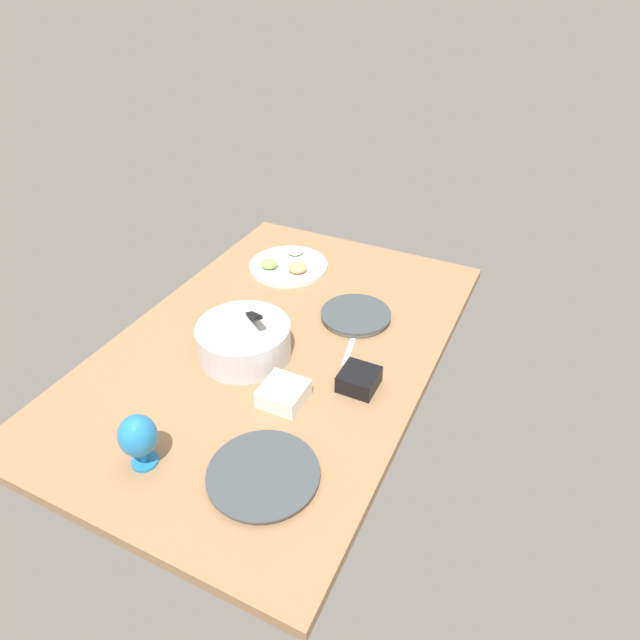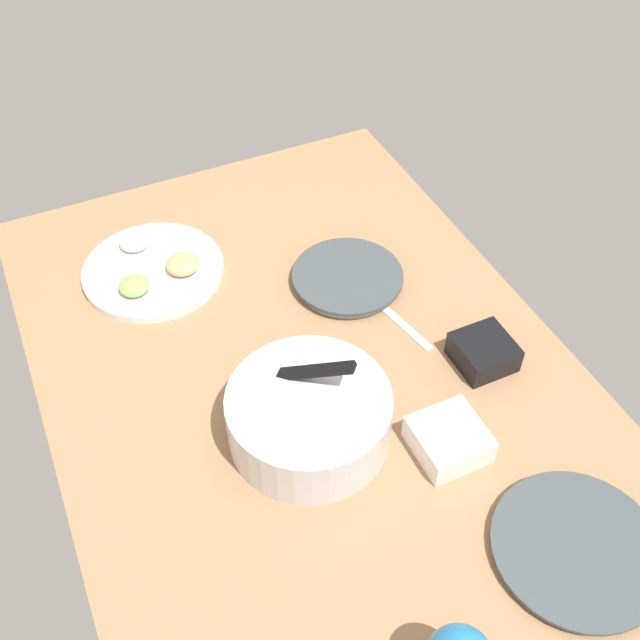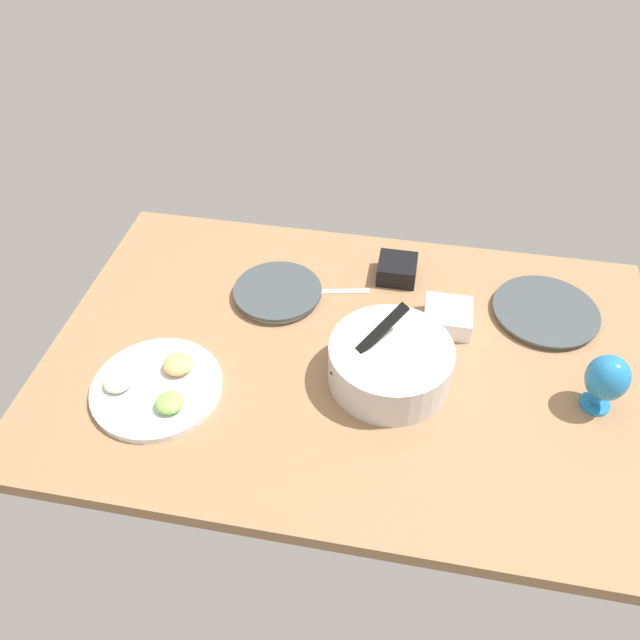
{
  "view_description": "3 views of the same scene",
  "coord_description": "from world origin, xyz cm",
  "px_view_note": "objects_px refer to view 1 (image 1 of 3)",
  "views": [
    {
      "loc": [
        -125.86,
        -77.3,
        114.91
      ],
      "look_at": [
        9.19,
        -12.0,
        7.4
      ],
      "focal_mm": 30.73,
      "sensor_mm": 36.0,
      "label": 1
    },
    {
      "loc": [
        -85.97,
        39.41,
        119.66
      ],
      "look_at": [
        10.34,
        -5.18,
        7.4
      ],
      "focal_mm": 42.42,
      "sensor_mm": 36.0,
      "label": 2
    },
    {
      "loc": [
        -11.01,
        109.6,
        120.37
      ],
      "look_at": [
        9.7,
        -3.78,
        7.4
      ],
      "focal_mm": 34.79,
      "sensor_mm": 36.0,
      "label": 3
    }
  ],
  "objects_px": {
    "mixing_bowl": "(244,339)",
    "square_bowl_black": "(359,379)",
    "hurricane_glass_blue": "(138,437)",
    "fruit_platter": "(288,265)",
    "dinner_plate_left": "(263,475)",
    "square_bowl_white": "(284,393)",
    "dinner_plate_right": "(356,316)"
  },
  "relations": [
    {
      "from": "dinner_plate_right",
      "to": "fruit_platter",
      "type": "relative_size",
      "value": 0.78
    },
    {
      "from": "mixing_bowl",
      "to": "hurricane_glass_blue",
      "type": "relative_size",
      "value": 1.89
    },
    {
      "from": "dinner_plate_left",
      "to": "square_bowl_white",
      "type": "distance_m",
      "value": 0.29
    },
    {
      "from": "square_bowl_white",
      "to": "mixing_bowl",
      "type": "bearing_deg",
      "value": 58.19
    },
    {
      "from": "dinner_plate_right",
      "to": "square_bowl_white",
      "type": "distance_m",
      "value": 0.48
    },
    {
      "from": "dinner_plate_right",
      "to": "square_bowl_white",
      "type": "height_order",
      "value": "square_bowl_white"
    },
    {
      "from": "mixing_bowl",
      "to": "square_bowl_black",
      "type": "bearing_deg",
      "value": -87.62
    },
    {
      "from": "hurricane_glass_blue",
      "to": "square_bowl_black",
      "type": "height_order",
      "value": "hurricane_glass_blue"
    },
    {
      "from": "square_bowl_black",
      "to": "square_bowl_white",
      "type": "relative_size",
      "value": 0.89
    },
    {
      "from": "fruit_platter",
      "to": "square_bowl_white",
      "type": "distance_m",
      "value": 0.79
    },
    {
      "from": "square_bowl_black",
      "to": "mixing_bowl",
      "type": "bearing_deg",
      "value": 92.38
    },
    {
      "from": "dinner_plate_left",
      "to": "mixing_bowl",
      "type": "bearing_deg",
      "value": 37.32
    },
    {
      "from": "dinner_plate_left",
      "to": "fruit_platter",
      "type": "distance_m",
      "value": 1.07
    },
    {
      "from": "hurricane_glass_blue",
      "to": "fruit_platter",
      "type": "bearing_deg",
      "value": 7.79
    },
    {
      "from": "hurricane_glass_blue",
      "to": "square_bowl_black",
      "type": "xyz_separation_m",
      "value": [
        0.52,
        -0.4,
        -0.07
      ]
    },
    {
      "from": "fruit_platter",
      "to": "hurricane_glass_blue",
      "type": "height_order",
      "value": "hurricane_glass_blue"
    },
    {
      "from": "hurricane_glass_blue",
      "to": "mixing_bowl",
      "type": "bearing_deg",
      "value": 0.47
    },
    {
      "from": "hurricane_glass_blue",
      "to": "square_bowl_black",
      "type": "bearing_deg",
      "value": -37.29
    },
    {
      "from": "dinner_plate_left",
      "to": "dinner_plate_right",
      "type": "height_order",
      "value": "dinner_plate_right"
    },
    {
      "from": "dinner_plate_right",
      "to": "square_bowl_white",
      "type": "bearing_deg",
      "value": 176.47
    },
    {
      "from": "dinner_plate_right",
      "to": "fruit_platter",
      "type": "distance_m",
      "value": 0.45
    },
    {
      "from": "dinner_plate_left",
      "to": "square_bowl_white",
      "type": "height_order",
      "value": "square_bowl_white"
    },
    {
      "from": "mixing_bowl",
      "to": "square_bowl_black",
      "type": "distance_m",
      "value": 0.4
    },
    {
      "from": "fruit_platter",
      "to": "square_bowl_white",
      "type": "bearing_deg",
      "value": -152.49
    },
    {
      "from": "dinner_plate_right",
      "to": "square_bowl_white",
      "type": "relative_size",
      "value": 2.0
    },
    {
      "from": "fruit_platter",
      "to": "mixing_bowl",
      "type": "bearing_deg",
      "value": -165.85
    },
    {
      "from": "mixing_bowl",
      "to": "square_bowl_black",
      "type": "relative_size",
      "value": 2.72
    },
    {
      "from": "dinner_plate_left",
      "to": "square_bowl_black",
      "type": "distance_m",
      "value": 0.43
    },
    {
      "from": "mixing_bowl",
      "to": "square_bowl_white",
      "type": "height_order",
      "value": "mixing_bowl"
    },
    {
      "from": "dinner_plate_right",
      "to": "fruit_platter",
      "type": "height_order",
      "value": "fruit_platter"
    },
    {
      "from": "mixing_bowl",
      "to": "fruit_platter",
      "type": "height_order",
      "value": "mixing_bowl"
    },
    {
      "from": "hurricane_glass_blue",
      "to": "dinner_plate_left",
      "type": "bearing_deg",
      "value": -72.86
    }
  ]
}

